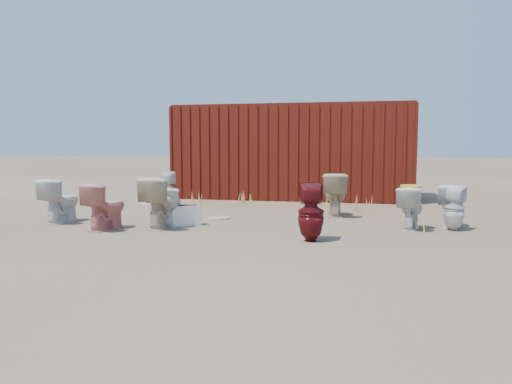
% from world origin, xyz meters
% --- Properties ---
extents(ground, '(100.00, 100.00, 0.00)m').
position_xyz_m(ground, '(0.00, 0.00, 0.00)').
color(ground, brown).
rests_on(ground, ground).
extents(shipping_container, '(6.00, 2.40, 2.40)m').
position_xyz_m(shipping_container, '(0.00, 5.20, 1.20)').
color(shipping_container, '#4B160C').
rests_on(shipping_container, ground).
extents(toilet_front_a, '(0.50, 0.81, 0.79)m').
position_xyz_m(toilet_front_a, '(-3.41, -0.14, 0.40)').
color(toilet_front_a, silver).
rests_on(toilet_front_a, ground).
extents(toilet_front_pink, '(0.58, 0.83, 0.77)m').
position_xyz_m(toilet_front_pink, '(-2.24, -0.65, 0.38)').
color(toilet_front_pink, '#E28A82').
rests_on(toilet_front_pink, ground).
extents(toilet_front_c, '(0.48, 0.70, 0.66)m').
position_xyz_m(toilet_front_c, '(-1.35, -0.04, 0.33)').
color(toilet_front_c, white).
rests_on(toilet_front_c, ground).
extents(toilet_front_maroon, '(0.42, 0.43, 0.84)m').
position_xyz_m(toilet_front_maroon, '(1.15, -0.91, 0.42)').
color(toilet_front_maroon, '#5C0F13').
rests_on(toilet_front_maroon, ground).
extents(toilet_front_e, '(0.56, 0.79, 0.73)m').
position_xyz_m(toilet_front_e, '(3.33, 0.87, 0.36)').
color(toilet_front_e, white).
rests_on(toilet_front_e, ground).
extents(toilet_back_a, '(0.38, 0.39, 0.79)m').
position_xyz_m(toilet_back_a, '(-2.51, 2.52, 0.39)').
color(toilet_back_a, silver).
rests_on(toilet_back_a, ground).
extents(toilet_back_beige_left, '(0.57, 0.89, 0.86)m').
position_xyz_m(toilet_back_beige_left, '(-1.39, -0.30, 0.43)').
color(toilet_back_beige_left, beige).
rests_on(toilet_back_beige_left, ground).
extents(toilet_back_beige_right, '(0.53, 0.86, 0.84)m').
position_xyz_m(toilet_back_beige_right, '(1.32, 1.78, 0.42)').
color(toilet_back_beige_right, '#C8B793').
rests_on(toilet_back_beige_right, ground).
extents(toilet_back_yellowlid, '(0.52, 0.75, 0.70)m').
position_xyz_m(toilet_back_yellowlid, '(2.64, 0.48, 0.35)').
color(toilet_back_yellowlid, silver).
rests_on(toilet_back_yellowlid, ground).
extents(toilet_back_e, '(0.43, 0.43, 0.72)m').
position_xyz_m(toilet_back_e, '(3.31, 0.50, 0.36)').
color(toilet_back_e, white).
rests_on(toilet_back_e, ground).
extents(yellow_lid, '(0.35, 0.44, 0.02)m').
position_xyz_m(yellow_lid, '(2.64, 0.48, 0.71)').
color(yellow_lid, gold).
rests_on(yellow_lid, toilet_back_yellowlid).
extents(loose_tank, '(0.52, 0.46, 0.35)m').
position_xyz_m(loose_tank, '(-1.11, -0.00, 0.17)').
color(loose_tank, white).
rests_on(loose_tank, ground).
extents(loose_lid_near, '(0.51, 0.58, 0.02)m').
position_xyz_m(loose_lid_near, '(-0.79, 0.92, 0.01)').
color(loose_lid_near, '#BCB188').
rests_on(loose_lid_near, ground).
extents(loose_lid_far, '(0.43, 0.52, 0.02)m').
position_xyz_m(loose_lid_far, '(-3.07, 2.81, 0.01)').
color(loose_lid_far, beige).
rests_on(loose_lid_far, ground).
extents(weed_clump_a, '(0.36, 0.36, 0.33)m').
position_xyz_m(weed_clump_a, '(-2.03, 3.13, 0.16)').
color(weed_clump_a, tan).
rests_on(weed_clump_a, ground).
extents(weed_clump_b, '(0.32, 0.32, 0.25)m').
position_xyz_m(weed_clump_b, '(0.65, 2.64, 0.12)').
color(weed_clump_b, tan).
rests_on(weed_clump_b, ground).
extents(weed_clump_c, '(0.36, 0.36, 0.33)m').
position_xyz_m(weed_clump_c, '(1.88, 2.51, 0.16)').
color(weed_clump_c, tan).
rests_on(weed_clump_c, ground).
extents(weed_clump_d, '(0.30, 0.30, 0.28)m').
position_xyz_m(weed_clump_d, '(-0.90, 3.50, 0.14)').
color(weed_clump_d, tan).
rests_on(weed_clump_d, ground).
extents(weed_clump_e, '(0.34, 0.34, 0.30)m').
position_xyz_m(weed_clump_e, '(1.15, 3.50, 0.15)').
color(weed_clump_e, tan).
rests_on(weed_clump_e, ground).
extents(weed_clump_f, '(0.28, 0.28, 0.25)m').
position_xyz_m(weed_clump_f, '(2.71, 0.31, 0.12)').
color(weed_clump_f, tan).
rests_on(weed_clump_f, ground).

